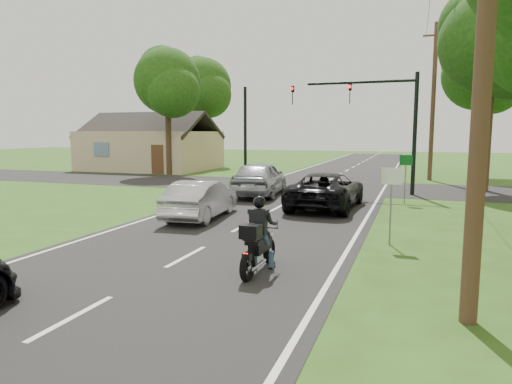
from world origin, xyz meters
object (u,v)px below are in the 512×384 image
at_px(silver_sedan, 201,199).
at_px(sign_white, 391,187).
at_px(dark_suv, 326,190).
at_px(sign_green, 406,167).
at_px(motorcycle_rider, 258,242).
at_px(silver_suv, 260,178).
at_px(traffic_signal, 376,111).
at_px(utility_pole_far, 433,101).

height_order(silver_sedan, sign_white, sign_white).
height_order(dark_suv, sign_green, sign_green).
bearing_deg(motorcycle_rider, sign_green, 78.04).
height_order(dark_suv, silver_suv, silver_suv).
height_order(motorcycle_rider, traffic_signal, traffic_signal).
relative_size(motorcycle_rider, silver_suv, 0.40).
bearing_deg(silver_suv, motorcycle_rider, 102.93).
distance_m(dark_suv, utility_pole_far, 14.77).
relative_size(sign_white, sign_green, 1.00).
bearing_deg(motorcycle_rider, silver_suv, 110.29).
xyz_separation_m(dark_suv, traffic_signal, (1.44, 5.45, 3.39)).
bearing_deg(sign_white, traffic_signal, 97.05).
bearing_deg(sign_green, dark_suv, -140.96).
height_order(silver_suv, sign_green, sign_green).
bearing_deg(utility_pole_far, dark_suv, -107.72).
bearing_deg(utility_pole_far, silver_sedan, -115.32).
relative_size(motorcycle_rider, silver_sedan, 0.48).
xyz_separation_m(motorcycle_rider, sign_white, (2.60, 3.58, 0.92)).
xyz_separation_m(silver_sedan, sign_white, (6.64, -1.83, 0.90)).
relative_size(traffic_signal, sign_green, 3.00).
distance_m(motorcycle_rider, silver_suv, 12.43).
bearing_deg(dark_suv, silver_sedan, 46.10).
relative_size(dark_suv, sign_white, 2.49).
bearing_deg(traffic_signal, sign_white, -82.95).
distance_m(silver_sedan, utility_pole_far, 19.52).
relative_size(motorcycle_rider, sign_white, 0.94).
relative_size(silver_suv, sign_green, 2.35).
bearing_deg(sign_white, utility_pole_far, 85.49).
height_order(silver_suv, utility_pole_far, utility_pole_far).
xyz_separation_m(silver_sedan, utility_pole_far, (8.14, 17.19, 4.38)).
relative_size(dark_suv, silver_sedan, 1.26).
bearing_deg(sign_green, traffic_signal, 117.38).
bearing_deg(sign_white, sign_green, 88.57).
relative_size(motorcycle_rider, utility_pole_far, 0.20).
relative_size(motorcycle_rider, traffic_signal, 0.31).
distance_m(silver_sedan, traffic_signal, 11.14).
height_order(silver_sedan, sign_green, sign_green).
xyz_separation_m(motorcycle_rider, traffic_signal, (1.24, 14.60, 3.46)).
height_order(silver_sedan, traffic_signal, traffic_signal).
distance_m(traffic_signal, sign_green, 4.24).
height_order(dark_suv, silver_sedan, dark_suv).
bearing_deg(silver_suv, dark_suv, 139.46).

